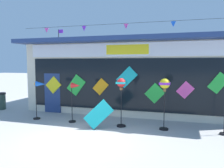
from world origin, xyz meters
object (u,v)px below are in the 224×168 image
at_px(wind_spinner_center_left, 121,88).
at_px(wind_spinner_center_right, 165,88).
at_px(wind_spinner_far_left, 40,90).
at_px(wind_spinner_left, 75,93).
at_px(trash_bin, 1,101).
at_px(kite_shop_building, 138,74).
at_px(display_kite_on_ground, 98,114).

bearing_deg(wind_spinner_center_left, wind_spinner_center_right, 2.45).
bearing_deg(wind_spinner_center_right, wind_spinner_center_left, -177.55).
height_order(wind_spinner_far_left, wind_spinner_center_right, wind_spinner_center_right).
relative_size(wind_spinner_center_left, wind_spinner_center_right, 0.99).
height_order(wind_spinner_left, trash_bin, wind_spinner_left).
distance_m(kite_shop_building, wind_spinner_left, 4.76).
relative_size(kite_shop_building, trash_bin, 12.35).
bearing_deg(wind_spinner_far_left, wind_spinner_center_right, 0.51).
distance_m(wind_spinner_center_left, display_kite_on_ground, 1.35).
bearing_deg(trash_bin, wind_spinner_center_left, -10.25).
xyz_separation_m(kite_shop_building, display_kite_on_ground, (-0.61, -4.94, -1.29)).
relative_size(wind_spinner_far_left, wind_spinner_left, 1.01).
bearing_deg(trash_bin, wind_spinner_center_right, -7.89).
xyz_separation_m(wind_spinner_left, display_kite_on_ground, (1.29, -0.62, -0.68)).
xyz_separation_m(wind_spinner_center_left, trash_bin, (-7.14, 1.29, -1.07)).
height_order(wind_spinner_left, wind_spinner_center_right, wind_spinner_center_right).
bearing_deg(kite_shop_building, wind_spinner_left, -113.77).
relative_size(wind_spinner_far_left, trash_bin, 1.88).
distance_m(wind_spinner_left, wind_spinner_center_left, 2.05).
relative_size(kite_shop_building, display_kite_on_ground, 10.52).
distance_m(kite_shop_building, trash_bin, 7.78).
bearing_deg(kite_shop_building, wind_spinner_far_left, -130.09).
bearing_deg(wind_spinner_center_left, display_kite_on_ground, -140.81).
bearing_deg(kite_shop_building, wind_spinner_center_right, -67.19).
bearing_deg(kite_shop_building, wind_spinner_center_left, -88.31).
height_order(wind_spinner_left, display_kite_on_ground, wind_spinner_left).
distance_m(wind_spinner_far_left, trash_bin, 3.72).
height_order(wind_spinner_center_left, trash_bin, wind_spinner_center_left).
bearing_deg(display_kite_on_ground, wind_spinner_center_left, 39.19).
height_order(wind_spinner_center_left, wind_spinner_center_right, wind_spinner_center_right).
height_order(kite_shop_building, wind_spinner_center_left, kite_shop_building).
xyz_separation_m(kite_shop_building, wind_spinner_left, (-1.90, -4.32, -0.61)).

